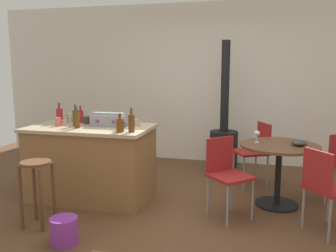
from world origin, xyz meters
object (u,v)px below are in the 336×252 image
at_px(folding_chair_left, 226,171).
at_px(serving_bowl, 299,143).
at_px(wood_stove, 224,140).
at_px(wine_glass, 257,134).
at_px(toolbox, 109,120).
at_px(bottle_1, 77,120).
at_px(folding_chair_near, 332,160).
at_px(folding_chair_right, 326,185).
at_px(cup_0, 136,123).
at_px(bottle_5, 131,123).
at_px(bottle_4, 120,125).
at_px(plastic_bucket, 64,231).
at_px(bottle_3, 60,115).
at_px(kitchen_island, 92,162).
at_px(dining_table, 279,159).
at_px(wooden_stool, 37,181).
at_px(cup_4, 70,118).
at_px(cup_1, 121,125).
at_px(cup_3, 58,122).
at_px(bottle_0, 76,118).
at_px(folding_chair_far, 255,149).
at_px(bottle_2, 81,116).

bearing_deg(folding_chair_left, serving_bowl, 29.52).
bearing_deg(serving_bowl, wood_stove, 126.90).
relative_size(wine_glass, serving_bowl, 0.80).
xyz_separation_m(toolbox, bottle_1, (-0.30, -0.24, 0.02)).
bearing_deg(folding_chair_left, wine_glass, 58.85).
bearing_deg(folding_chair_near, serving_bowl, -139.41).
distance_m(folding_chair_right, cup_0, 2.23).
height_order(toolbox, bottle_5, bottle_5).
xyz_separation_m(bottle_4, plastic_bucket, (-0.21, -0.89, -0.87)).
height_order(wood_stove, bottle_3, wood_stove).
distance_m(kitchen_island, dining_table, 2.27).
height_order(wooden_stool, cup_4, cup_4).
xyz_separation_m(cup_1, cup_3, (-0.87, 0.08, -0.00)).
bearing_deg(bottle_1, toolbox, 38.28).
bearing_deg(plastic_bucket, folding_chair_left, 36.76).
bearing_deg(plastic_bucket, wood_stove, 67.12).
distance_m(bottle_5, wine_glass, 1.50).
distance_m(folding_chair_near, cup_3, 3.40).
bearing_deg(toolbox, cup_0, 13.32).
bearing_deg(bottle_5, serving_bowl, 16.65).
height_order(folding_chair_right, plastic_bucket, folding_chair_right).
height_order(bottle_0, wine_glass, bottle_0).
height_order(folding_chair_right, cup_1, cup_1).
xyz_separation_m(wooden_stool, serving_bowl, (2.62, 1.19, 0.29)).
xyz_separation_m(bottle_4, cup_1, (-0.03, 0.13, -0.03)).
xyz_separation_m(bottle_4, cup_3, (-0.90, 0.21, -0.03)).
distance_m(folding_chair_far, cup_4, 2.54).
xyz_separation_m(dining_table, cup_4, (-2.66, -0.06, 0.40)).
height_order(bottle_3, plastic_bucket, bottle_3).
bearing_deg(cup_4, bottle_3, -125.99).
bearing_deg(cup_4, cup_3, -86.02).
bearing_deg(serving_bowl, cup_0, -175.77).
xyz_separation_m(dining_table, plastic_bucket, (-1.95, -1.49, -0.44)).
bearing_deg(cup_0, bottle_0, -165.11).
xyz_separation_m(folding_chair_near, wine_glass, (-0.90, -0.31, 0.35)).
bearing_deg(wood_stove, folding_chair_left, -83.14).
relative_size(folding_chair_right, bottle_4, 4.05).
bearing_deg(bottle_2, bottle_0, -74.42).
bearing_deg(wood_stove, folding_chair_far, -50.80).
xyz_separation_m(dining_table, wood_stove, (-0.77, 1.30, -0.07)).
distance_m(kitchen_island, wine_glass, 2.06).
distance_m(bottle_2, wine_glass, 2.25).
xyz_separation_m(wooden_stool, folding_chair_far, (2.13, 1.89, 0.04)).
bearing_deg(wine_glass, cup_4, -177.32).
distance_m(kitchen_island, cup_1, 0.71).
xyz_separation_m(folding_chair_right, cup_4, (-3.07, 0.60, 0.46)).
relative_size(wood_stove, bottle_2, 9.08).
bearing_deg(folding_chair_left, bottle_2, 168.99).
bearing_deg(toolbox, folding_chair_right, -10.01).
relative_size(wood_stove, cup_4, 16.39).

